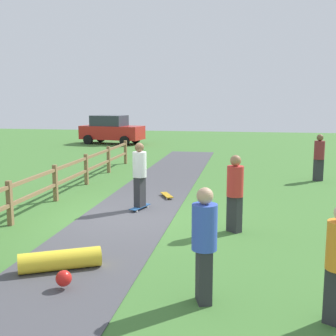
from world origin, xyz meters
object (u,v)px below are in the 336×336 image
at_px(bystander_red, 235,190).
at_px(bystander_maroon, 319,155).
at_px(skater_fallen, 61,261).
at_px(bystander_blue, 204,240).
at_px(parked_car_red, 111,130).
at_px(skateboard_loose, 167,195).
at_px(skater_riding, 140,172).

distance_m(bystander_red, bystander_maroon, 7.50).
xyz_separation_m(skater_fallen, bystander_blue, (2.61, -0.69, 0.78)).
xyz_separation_m(bystander_maroon, parked_car_red, (-11.70, 11.61, -0.00)).
bearing_deg(skater_fallen, skateboard_loose, 82.47).
xyz_separation_m(skater_riding, bystander_maroon, (5.53, 5.38, -0.09)).
relative_size(skater_riding, parked_car_red, 0.42).
bearing_deg(skater_fallen, bystander_blue, -14.84).
distance_m(bystander_red, parked_car_red, 20.51).
bearing_deg(bystander_blue, parked_car_red, 110.86).
bearing_deg(bystander_red, bystander_maroon, 67.19).
distance_m(bystander_red, bystander_blue, 3.66).
relative_size(skater_fallen, parked_car_red, 0.33).
distance_m(skater_fallen, bystander_blue, 2.81).
bearing_deg(bystander_maroon, skateboard_loose, -143.25).
xyz_separation_m(skater_riding, skater_fallen, (-0.34, -4.49, -0.85)).
height_order(skater_riding, parked_car_red, parked_car_red).
bearing_deg(skater_riding, parked_car_red, 109.98).
bearing_deg(parked_car_red, skater_fallen, -74.79).
height_order(bystander_maroon, parked_car_red, parked_car_red).
xyz_separation_m(skateboard_loose, bystander_maroon, (5.06, 3.78, 0.88)).
relative_size(skater_riding, bystander_red, 1.03).
bearing_deg(skateboard_loose, parked_car_red, 113.34).
xyz_separation_m(skateboard_loose, parked_car_red, (-6.64, 15.39, 0.87)).
height_order(skater_riding, skater_fallen, skater_riding).
relative_size(skater_fallen, bystander_blue, 0.81).
height_order(bystander_blue, parked_car_red, parked_car_red).
height_order(skater_fallen, bystander_maroon, bystander_maroon).
relative_size(skateboard_loose, parked_car_red, 0.18).
xyz_separation_m(skater_riding, skateboard_loose, (0.46, 1.60, -0.97)).
height_order(skater_fallen, parked_car_red, parked_car_red).
distance_m(skater_fallen, bystander_maroon, 11.50).
height_order(skater_fallen, skateboard_loose, skater_fallen).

